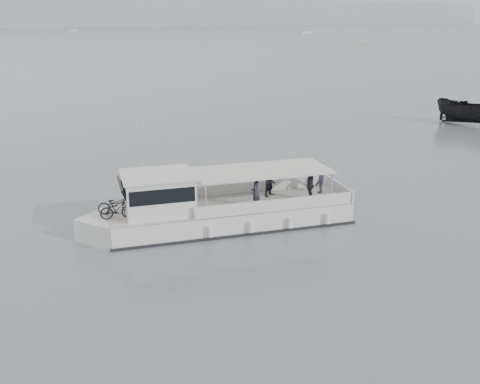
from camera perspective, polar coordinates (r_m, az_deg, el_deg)
ground at (r=24.86m, az=-8.35°, el=-4.80°), size 1400.00×1400.00×0.00m
tour_boat at (r=25.43m, az=-3.45°, el=-1.90°), size 13.14×5.83×5.50m
dark_motorboat at (r=54.68m, az=23.31°, el=7.89°), size 4.31×6.71×2.43m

